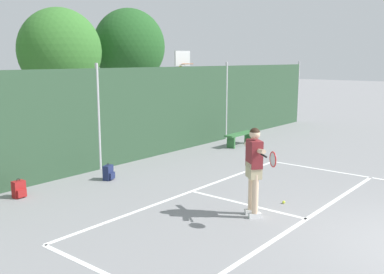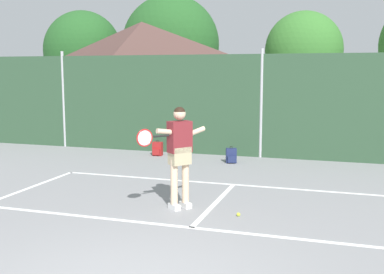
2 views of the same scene
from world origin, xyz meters
name	(u,v)px [view 1 (image 1 of 2)]	position (x,y,z in m)	size (l,w,h in m)	color
chainlink_fence	(98,120)	(0.00, 9.00, 1.48)	(26.09, 0.09, 3.11)	#2D4C33
basketball_hoop	(182,82)	(5.67, 10.65, 2.31)	(0.90, 0.67, 3.55)	yellow
tennis_player	(254,164)	(-0.53, 3.42, 1.11)	(0.88, 1.21, 1.85)	silver
tennis_ball	(284,202)	(0.59, 3.29, 0.03)	(0.07, 0.07, 0.07)	#CCE033
backpack_red	(19,190)	(-2.94, 8.34, 0.19)	(0.29, 0.25, 0.46)	maroon
backpack_navy	(109,173)	(-0.61, 7.90, 0.19)	(0.32, 0.31, 0.46)	navy
courtside_bench	(240,136)	(5.65, 7.75, 0.36)	(1.60, 0.36, 0.48)	#336B38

